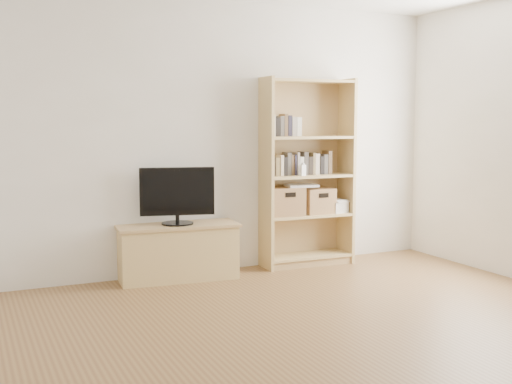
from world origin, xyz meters
TOP-DOWN VIEW (x-y plane):
  - floor at (0.00, 0.00)m, footprint 4.50×5.00m
  - back_wall at (0.00, 2.50)m, footprint 4.50×0.02m
  - tv_stand at (-0.59, 2.30)m, footprint 1.10×0.50m
  - bookshelf at (0.79, 2.33)m, footprint 0.95×0.36m
  - television at (-0.59, 2.30)m, footprint 0.67×0.22m
  - books_row_mid at (0.79, 2.35)m, footprint 0.79×0.18m
  - books_row_upper at (0.58, 2.36)m, footprint 0.36×0.16m
  - baby_monitor at (0.68, 2.23)m, footprint 0.06×0.05m
  - basket_left at (0.54, 2.33)m, footprint 0.36×0.30m
  - basket_right at (0.91, 2.32)m, footprint 0.31×0.26m
  - laptop at (0.71, 2.31)m, footprint 0.34×0.26m
  - magazine_stack at (1.12, 2.32)m, footprint 0.19×0.26m

SIDE VIEW (x-z plane):
  - floor at x=0.00m, z-range -0.01..0.01m
  - tv_stand at x=-0.59m, z-range 0.00..0.49m
  - magazine_stack at x=1.12m, z-range 0.52..0.63m
  - basket_right at x=0.91m, z-range 0.52..0.78m
  - basket_left at x=0.54m, z-range 0.52..0.80m
  - television at x=-0.59m, z-range 0.51..1.05m
  - laptop at x=0.71m, z-range 0.80..0.83m
  - bookshelf at x=0.79m, z-range 0.00..1.88m
  - baby_monitor at x=0.68m, z-range 0.92..1.03m
  - books_row_mid at x=0.79m, z-range 0.92..1.13m
  - back_wall at x=0.00m, z-range 0.00..2.60m
  - books_row_upper at x=0.58m, z-range 1.31..1.49m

